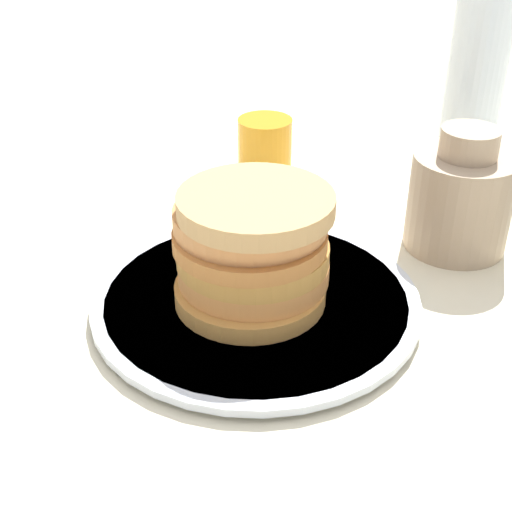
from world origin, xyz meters
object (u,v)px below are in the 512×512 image
plate (256,301)px  cream_jug (460,198)px  juice_glass (265,145)px  pancake_stack (252,246)px  water_bottle_far (477,73)px

plate → cream_jug: cream_jug is taller
juice_glass → pancake_stack: bearing=-72.6°
juice_glass → water_bottle_far: (0.23, 0.10, 0.09)m
juice_glass → water_bottle_far: 0.27m
pancake_stack → juice_glass: (-0.09, 0.29, -0.03)m
pancake_stack → cream_jug: 0.24m
plate → juice_glass: juice_glass is taller
juice_glass → water_bottle_far: water_bottle_far is taller
pancake_stack → cream_jug: size_ratio=1.16×
plate → juice_glass: size_ratio=4.36×
plate → juice_glass: bearing=108.1°
plate → juice_glass: 0.30m
cream_jug → pancake_stack: bearing=-132.2°
cream_jug → plate: bearing=-131.2°
pancake_stack → water_bottle_far: water_bottle_far is taller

